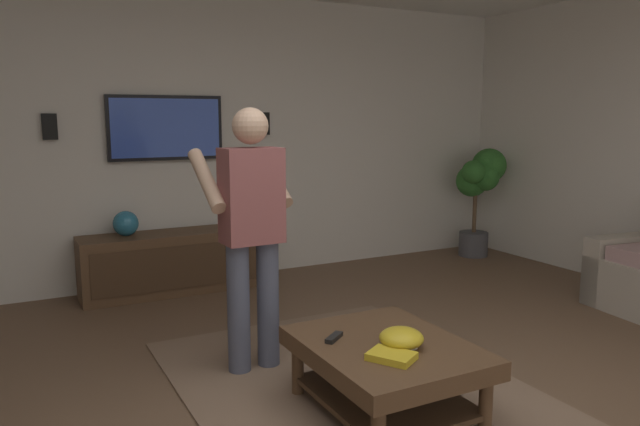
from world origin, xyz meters
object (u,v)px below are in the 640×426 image
Objects in this scene: bowl at (401,338)px; vase_round at (126,223)px; tv at (166,128)px; coffee_table at (386,361)px; remote_black at (334,337)px; book at (392,356)px; potted_plant_tall at (480,185)px; wall_speaker_left at (263,124)px; wall_speaker_right at (50,127)px; remote_white at (405,343)px; person_standing at (251,224)px; media_console at (178,262)px.

bowl is 1.05× the size of vase_round.
tv is at bearing -64.43° from vase_round.
remote_black reaches higher than coffee_table.
coffee_table is 4.55× the size of book.
vase_round is at bearing 15.93° from bowl.
tv is 0.85× the size of potted_plant_tall.
wall_speaker_left is 1.94m from wall_speaker_right.
coffee_table is 0.16m from remote_white.
bowl is 0.06m from remote_white.
remote_black is (0.26, 0.25, -0.04)m from bowl.
wall_speaker_left is at bearing 36.78° from remote_black.
potted_plant_tall is at bearing -99.99° from wall_speaker_left.
remote_white is at bearing -163.28° from vase_round.
vase_round is (0.21, 3.86, -0.16)m from potted_plant_tall.
person_standing is at bearing -168.32° from vase_round.
tv is at bearing -180.00° from media_console.
vase_round is (2.86, 0.81, 0.36)m from coffee_table.
remote_white is at bearing 132.43° from potted_plant_tall.
potted_plant_tall is at bearing -49.05° from coffee_table.
coffee_table is at bearing 130.95° from potted_plant_tall.
bowl is (-0.10, -0.03, 0.16)m from coffee_table.
vase_round reaches higher than book.
wall_speaker_right is (3.28, 1.25, 1.08)m from book.
media_console is 1.23m from tv.
vase_round reaches higher than coffee_table.
person_standing is 7.45× the size of wall_speaker_left.
coffee_table is 0.95× the size of tv.
vase_round is at bearing 98.98° from wall_speaker_left.
book is at bearing -166.97° from vase_round.
tv is at bearing 6.76° from remote_white.
vase_round reaches higher than media_console.
wall_speaker_left is (0.25, -0.96, 1.24)m from media_console.
wall_speaker_right is at bearing 22.94° from remote_white.
coffee_table is at bearing -74.40° from remote_black.
remote_black is at bearing -167.62° from person_standing.
potted_plant_tall is 8.19× the size of remote_white.
bowl is at bearing 7.37° from tv.
coffee_table is at bearing 7.06° from tv.
tv reaches higher than wall_speaker_left.
person_standing is 7.45× the size of book.
tv is 4.77× the size of wall_speaker_right.
wall_speaker_right reaches higher than remote_black.
tv is 3.52m from potted_plant_tall.
book is (-3.27, -0.27, -1.06)m from tv.
coffee_table is 4.55× the size of wall_speaker_right.
person_standing is 2.03m from vase_round.
person_standing is at bearing -0.83° from media_console.
person_standing is 1.18m from bowl.
remote_black is at bearing 166.59° from book.
wall_speaker_right reaches higher than vase_round.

